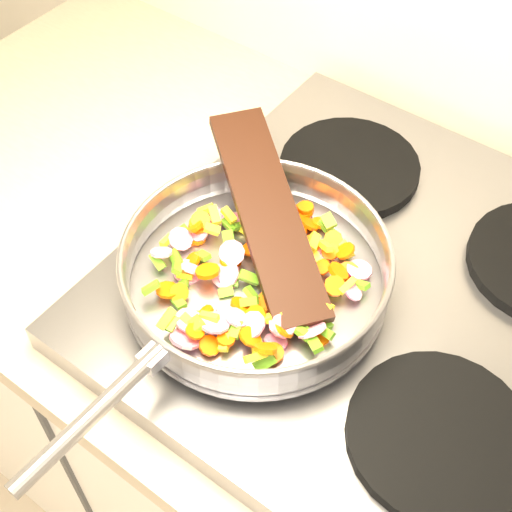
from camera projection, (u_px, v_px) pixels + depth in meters
The scene contains 7 objects.
cooktop at pixel (384, 295), 0.86m from camera, with size 0.60×0.60×0.04m, color #939399.
grate_fl at pixel (222, 301), 0.82m from camera, with size 0.19×0.19×0.02m, color black.
grate_fr at pixel (439, 435), 0.72m from camera, with size 0.19×0.19×0.02m, color black.
grate_bl at pixel (349, 167), 0.97m from camera, with size 0.19×0.19×0.02m, color black.
saute_pan at pixel (255, 268), 0.80m from camera, with size 0.35×0.52×0.06m.
vegetable_heap at pixel (257, 273), 0.82m from camera, with size 0.25×0.27×0.05m.
wooden_spatula at pixel (268, 213), 0.83m from camera, with size 0.29×0.07×0.01m, color black.
Camera 1 is at (-0.52, 1.16, 1.62)m, focal length 50.00 mm.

